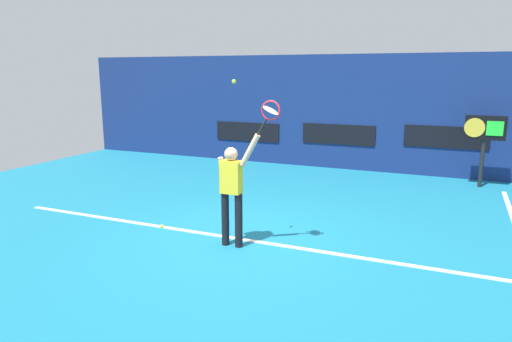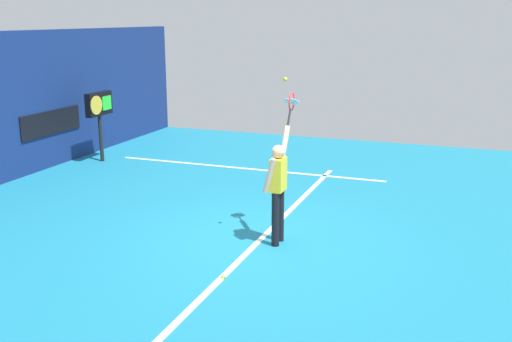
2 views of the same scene
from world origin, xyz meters
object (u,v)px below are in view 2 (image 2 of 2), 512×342
Objects in this scene: scoreboard_clock at (99,107)px; tennis_player at (278,185)px; tennis_ball at (285,79)px; tennis_racket at (291,103)px; spare_ball at (224,276)px.

tennis_player is at bearing -122.63° from scoreboard_clock.
tennis_ball is at bearing -121.72° from scoreboard_clock.
tennis_racket reaches higher than tennis_player.
tennis_racket reaches higher than scoreboard_clock.
tennis_ball is at bearing -11.70° from spare_ball.
spare_ball is at bearing -133.37° from scoreboard_clock.
tennis_ball is 7.51m from scoreboard_clock.
spare_ball is (-5.61, -5.94, -1.40)m from scoreboard_clock.
spare_ball is at bearing 168.30° from tennis_ball.
tennis_racket is at bearing -0.37° from tennis_player.
tennis_player is 28.54× the size of tennis_ball.
tennis_racket is at bearing -118.05° from scoreboard_clock.
tennis_ball is 1.00× the size of spare_ball.
tennis_player is 1.74m from tennis_ball.
tennis_racket is 3.22m from spare_ball.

